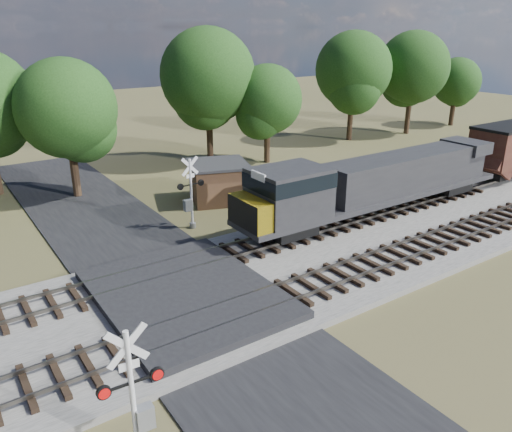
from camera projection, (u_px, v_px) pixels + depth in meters
ground at (192, 307)px, 21.54m from camera, size 160.00×160.00×0.00m
ballast_bed at (351, 246)px, 27.13m from camera, size 140.00×10.00×0.30m
road at (191, 306)px, 21.52m from camera, size 7.00×60.00×0.08m
crossing_panel at (186, 296)px, 21.81m from camera, size 7.00×9.00×0.62m
track_near at (277, 298)px, 21.49m from camera, size 140.00×2.60×0.33m
track_far at (219, 256)px, 25.35m from camera, size 140.00×2.60×0.33m
crossing_signal_near at (137, 409)px, 13.21m from camera, size 1.79×0.39×4.45m
crossing_signal_far at (190, 199)px, 29.38m from camera, size 1.77×0.38×4.38m
equipment_shed at (219, 181)px, 34.37m from camera, size 5.01×5.01×2.69m
treeline at (176, 90)px, 40.14m from camera, size 82.04×10.72×11.49m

